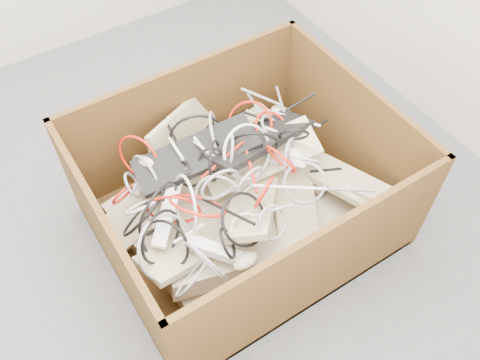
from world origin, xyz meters
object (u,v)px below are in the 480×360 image
power_strip_left (168,211)px  vga_plug (300,146)px  power_strip_right (216,251)px  cardboard_box (239,206)px

power_strip_left → vga_plug: power_strip_left is taller
power_strip_left → vga_plug: bearing=-44.6°
power_strip_right → vga_plug: power_strip_right is taller
power_strip_left → vga_plug: size_ratio=6.51×
power_strip_left → power_strip_right: 0.24m
cardboard_box → vga_plug: 0.37m
power_strip_right → vga_plug: 0.61m
power_strip_left → power_strip_right: (0.08, -0.23, -0.04)m
cardboard_box → power_strip_left: 0.39m
vga_plug → power_strip_right: bearing=-126.4°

